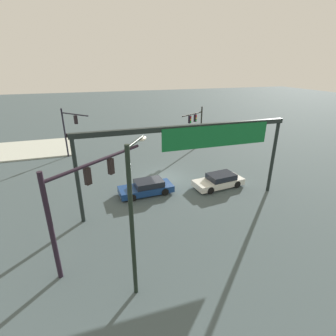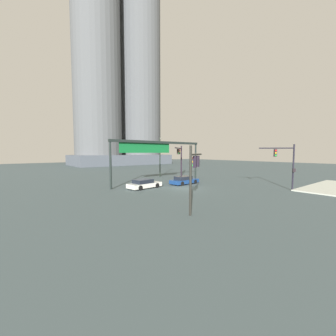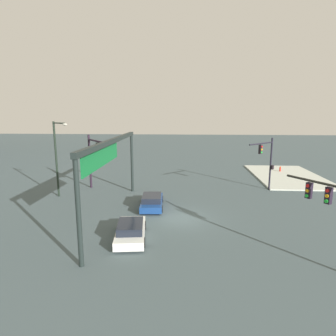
{
  "view_description": "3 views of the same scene",
  "coord_description": "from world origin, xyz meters",
  "px_view_note": "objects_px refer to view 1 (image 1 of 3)",
  "views": [
    {
      "loc": [
        6.77,
        21.98,
        10.48
      ],
      "look_at": [
        0.65,
        2.78,
        2.23
      ],
      "focal_mm": 27.25,
      "sensor_mm": 36.0,
      "label": 1
    },
    {
      "loc": [
        -18.85,
        -20.08,
        4.76
      ],
      "look_at": [
        -2.39,
        0.36,
        2.79
      ],
      "focal_mm": 22.3,
      "sensor_mm": 36.0,
      "label": 2
    },
    {
      "loc": [
        -22.37,
        -0.42,
        8.52
      ],
      "look_at": [
        1.79,
        1.09,
        3.81
      ],
      "focal_mm": 30.84,
      "sensor_mm": 36.0,
      "label": 3
    }
  ],
  "objects_px": {
    "streetlamp_curved_arm": "(133,213)",
    "traffic_signal_cross_street": "(77,194)",
    "sedan_car_approaching": "(219,181)",
    "traffic_signal_near_corner": "(69,127)",
    "traffic_signal_opposite_side": "(196,121)",
    "sedan_car_waiting_far": "(147,187)"
  },
  "relations": [
    {
      "from": "traffic_signal_near_corner",
      "to": "sedan_car_waiting_far",
      "type": "bearing_deg",
      "value": -14.77
    },
    {
      "from": "traffic_signal_cross_street",
      "to": "streetlamp_curved_arm",
      "type": "relative_size",
      "value": 0.8
    },
    {
      "from": "traffic_signal_near_corner",
      "to": "sedan_car_waiting_far",
      "type": "xyz_separation_m",
      "value": [
        -6.32,
        11.72,
        -3.16
      ]
    },
    {
      "from": "traffic_signal_near_corner",
      "to": "sedan_car_approaching",
      "type": "bearing_deg",
      "value": 3.15
    },
    {
      "from": "traffic_signal_opposite_side",
      "to": "sedan_car_approaching",
      "type": "bearing_deg",
      "value": 44.92
    },
    {
      "from": "streetlamp_curved_arm",
      "to": "sedan_car_approaching",
      "type": "height_order",
      "value": "streetlamp_curved_arm"
    },
    {
      "from": "traffic_signal_opposite_side",
      "to": "traffic_signal_cross_street",
      "type": "distance_m",
      "value": 22.92
    },
    {
      "from": "streetlamp_curved_arm",
      "to": "sedan_car_waiting_far",
      "type": "distance_m",
      "value": 10.87
    },
    {
      "from": "sedan_car_waiting_far",
      "to": "traffic_signal_opposite_side",
      "type": "bearing_deg",
      "value": -133.82
    },
    {
      "from": "traffic_signal_opposite_side",
      "to": "streetlamp_curved_arm",
      "type": "xyz_separation_m",
      "value": [
        12.12,
        20.82,
        0.88
      ]
    },
    {
      "from": "traffic_signal_cross_street",
      "to": "sedan_car_waiting_far",
      "type": "height_order",
      "value": "traffic_signal_cross_street"
    },
    {
      "from": "streetlamp_curved_arm",
      "to": "sedan_car_waiting_far",
      "type": "xyz_separation_m",
      "value": [
        -2.79,
        -9.78,
        -3.84
      ]
    },
    {
      "from": "streetlamp_curved_arm",
      "to": "sedan_car_waiting_far",
      "type": "height_order",
      "value": "streetlamp_curved_arm"
    },
    {
      "from": "traffic_signal_cross_street",
      "to": "streetlamp_curved_arm",
      "type": "distance_m",
      "value": 3.91
    },
    {
      "from": "streetlamp_curved_arm",
      "to": "sedan_car_approaching",
      "type": "distance_m",
      "value": 13.65
    },
    {
      "from": "traffic_signal_opposite_side",
      "to": "sedan_car_approaching",
      "type": "relative_size",
      "value": 1.1
    },
    {
      "from": "sedan_car_approaching",
      "to": "sedan_car_waiting_far",
      "type": "xyz_separation_m",
      "value": [
        6.63,
        -0.68,
        -0.0
      ]
    },
    {
      "from": "sedan_car_approaching",
      "to": "traffic_signal_near_corner",
      "type": "bearing_deg",
      "value": -50.65
    },
    {
      "from": "sedan_car_approaching",
      "to": "traffic_signal_cross_street",
      "type": "bearing_deg",
      "value": 20.06
    },
    {
      "from": "traffic_signal_near_corner",
      "to": "sedan_car_approaching",
      "type": "height_order",
      "value": "traffic_signal_near_corner"
    },
    {
      "from": "streetlamp_curved_arm",
      "to": "traffic_signal_cross_street",
      "type": "bearing_deg",
      "value": 69.53
    },
    {
      "from": "traffic_signal_opposite_side",
      "to": "streetlamp_curved_arm",
      "type": "height_order",
      "value": "streetlamp_curved_arm"
    }
  ]
}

